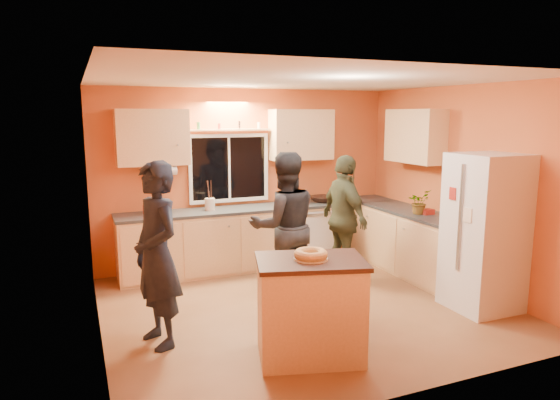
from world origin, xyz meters
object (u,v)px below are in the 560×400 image
refrigerator (485,232)px  person_right (344,219)px  island (310,308)px  person_left (157,255)px  person_center (284,226)px

refrigerator → person_right: bearing=123.8°
island → person_left: person_left is taller
person_center → person_right: 1.04m
refrigerator → island: refrigerator is taller
person_left → person_center: size_ratio=1.01×
person_left → person_right: person_left is taller
refrigerator → person_center: 2.31m
person_center → person_right: (1.00, 0.29, -0.04)m
person_left → person_center: 1.76m
refrigerator → person_left: size_ratio=1.00×
island → person_right: (1.38, 1.80, 0.37)m
island → person_center: bearing=91.9°
island → person_center: (0.38, 1.51, 0.42)m
refrigerator → person_right: 1.78m
island → person_center: person_center is taller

